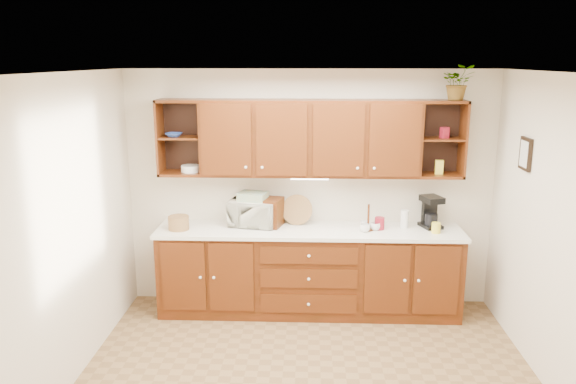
# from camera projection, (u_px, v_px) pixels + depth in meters

# --- Properties ---
(floor) EXTENTS (4.00, 4.00, 0.00)m
(floor) POSITION_uv_depth(u_px,v_px,m) (308.00, 384.00, 4.77)
(floor) COLOR olive
(floor) RESTS_ON ground
(ceiling) EXTENTS (4.00, 4.00, 0.00)m
(ceiling) POSITION_uv_depth(u_px,v_px,m) (311.00, 73.00, 4.17)
(ceiling) COLOR white
(ceiling) RESTS_ON back_wall
(back_wall) EXTENTS (4.00, 0.00, 4.00)m
(back_wall) POSITION_uv_depth(u_px,v_px,m) (309.00, 189.00, 6.17)
(back_wall) COLOR beige
(back_wall) RESTS_ON floor
(left_wall) EXTENTS (0.00, 3.50, 3.50)m
(left_wall) POSITION_uv_depth(u_px,v_px,m) (63.00, 236.00, 4.55)
(left_wall) COLOR beige
(left_wall) RESTS_ON floor
(right_wall) EXTENTS (0.00, 3.50, 3.50)m
(right_wall) POSITION_uv_depth(u_px,v_px,m) (564.00, 242.00, 4.40)
(right_wall) COLOR beige
(right_wall) RESTS_ON floor
(base_cabinets) EXTENTS (3.20, 0.60, 0.90)m
(base_cabinets) POSITION_uv_depth(u_px,v_px,m) (309.00, 272.00, 6.08)
(base_cabinets) COLOR #381A06
(base_cabinets) RESTS_ON floor
(countertop) EXTENTS (3.24, 0.64, 0.04)m
(countertop) POSITION_uv_depth(u_px,v_px,m) (309.00, 231.00, 5.96)
(countertop) COLOR white
(countertop) RESTS_ON base_cabinets
(upper_cabinets) EXTENTS (3.20, 0.33, 0.80)m
(upper_cabinets) POSITION_uv_depth(u_px,v_px,m) (311.00, 138.00, 5.88)
(upper_cabinets) COLOR #381A06
(upper_cabinets) RESTS_ON back_wall
(undercabinet_light) EXTENTS (0.40, 0.05, 0.02)m
(undercabinet_light) POSITION_uv_depth(u_px,v_px,m) (310.00, 178.00, 5.92)
(undercabinet_light) COLOR white
(undercabinet_light) RESTS_ON upper_cabinets
(framed_picture) EXTENTS (0.03, 0.24, 0.30)m
(framed_picture) POSITION_uv_depth(u_px,v_px,m) (526.00, 154.00, 5.14)
(framed_picture) COLOR black
(framed_picture) RESTS_ON right_wall
(wicker_basket) EXTENTS (0.25, 0.25, 0.15)m
(wicker_basket) POSITION_uv_depth(u_px,v_px,m) (179.00, 223.00, 5.92)
(wicker_basket) COLOR olive
(wicker_basket) RESTS_ON countertop
(microwave) EXTENTS (0.55, 0.42, 0.28)m
(microwave) POSITION_uv_depth(u_px,v_px,m) (253.00, 213.00, 6.06)
(microwave) COLOR beige
(microwave) RESTS_ON countertop
(towel_stack) EXTENTS (0.34, 0.29, 0.09)m
(towel_stack) POSITION_uv_depth(u_px,v_px,m) (253.00, 196.00, 6.01)
(towel_stack) COLOR tan
(towel_stack) RESTS_ON microwave
(wine_bottle) EXTENTS (0.08, 0.08, 0.30)m
(wine_bottle) POSITION_uv_depth(u_px,v_px,m) (273.00, 212.00, 6.05)
(wine_bottle) COLOR black
(wine_bottle) RESTS_ON countertop
(woven_tray) EXTENTS (0.34, 0.13, 0.33)m
(woven_tray) POSITION_uv_depth(u_px,v_px,m) (297.00, 224.00, 6.12)
(woven_tray) COLOR olive
(woven_tray) RESTS_ON countertop
(bread_box) EXTENTS (0.49, 0.37, 0.30)m
(bread_box) POSITION_uv_depth(u_px,v_px,m) (262.00, 212.00, 6.06)
(bread_box) COLOR #381A06
(bread_box) RESTS_ON countertop
(mug_tree) EXTENTS (0.22, 0.24, 0.28)m
(mug_tree) POSITION_uv_depth(u_px,v_px,m) (368.00, 226.00, 5.90)
(mug_tree) COLOR #381A06
(mug_tree) RESTS_ON countertop
(canister_red) EXTENTS (0.11, 0.11, 0.13)m
(canister_red) POSITION_uv_depth(u_px,v_px,m) (380.00, 223.00, 5.93)
(canister_red) COLOR maroon
(canister_red) RESTS_ON countertop
(canister_white) EXTENTS (0.11, 0.11, 0.19)m
(canister_white) POSITION_uv_depth(u_px,v_px,m) (404.00, 219.00, 5.98)
(canister_white) COLOR white
(canister_white) RESTS_ON countertop
(canister_yellow) EXTENTS (0.11, 0.11, 0.11)m
(canister_yellow) POSITION_uv_depth(u_px,v_px,m) (436.00, 228.00, 5.81)
(canister_yellow) COLOR yellow
(canister_yellow) RESTS_ON countertop
(coffee_maker) EXTENTS (0.25, 0.29, 0.34)m
(coffee_maker) POSITION_uv_depth(u_px,v_px,m) (431.00, 212.00, 6.00)
(coffee_maker) COLOR black
(coffee_maker) RESTS_ON countertop
(bowl_stack) EXTENTS (0.19, 0.19, 0.04)m
(bowl_stack) POSITION_uv_depth(u_px,v_px,m) (174.00, 135.00, 5.89)
(bowl_stack) COLOR #294799
(bowl_stack) RESTS_ON upper_cabinets
(plate_stack) EXTENTS (0.26, 0.26, 0.07)m
(plate_stack) POSITION_uv_depth(u_px,v_px,m) (191.00, 169.00, 6.00)
(plate_stack) COLOR white
(plate_stack) RESTS_ON upper_cabinets
(pantry_box_yellow) EXTENTS (0.09, 0.07, 0.15)m
(pantry_box_yellow) POSITION_uv_depth(u_px,v_px,m) (439.00, 167.00, 5.88)
(pantry_box_yellow) COLOR yellow
(pantry_box_yellow) RESTS_ON upper_cabinets
(pantry_box_red) EXTENTS (0.09, 0.09, 0.11)m
(pantry_box_red) POSITION_uv_depth(u_px,v_px,m) (444.00, 133.00, 5.79)
(pantry_box_red) COLOR maroon
(pantry_box_red) RESTS_ON upper_cabinets
(potted_plant) EXTENTS (0.34, 0.30, 0.35)m
(potted_plant) POSITION_uv_depth(u_px,v_px,m) (458.00, 82.00, 5.65)
(potted_plant) COLOR #999999
(potted_plant) RESTS_ON upper_cabinets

